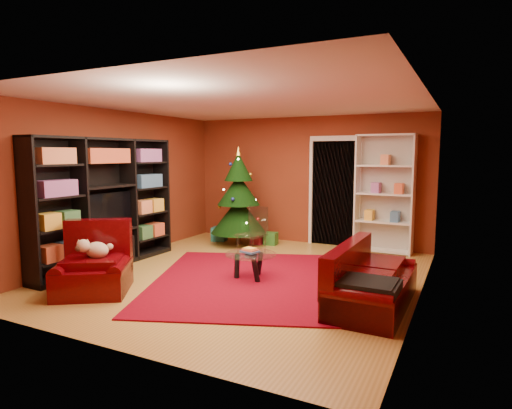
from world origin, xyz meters
The scene contains 18 objects.
floor centered at (0.00, 0.00, -0.03)m, with size 5.00×5.50×0.05m, color #A77D35.
ceiling centered at (0.00, 0.00, 2.62)m, with size 5.00×5.50×0.05m, color silver.
wall_back centered at (0.00, 2.77, 1.30)m, with size 5.00×0.05×2.60m, color maroon.
wall_left centered at (-2.52, 0.00, 1.30)m, with size 0.05×5.50×2.60m, color maroon.
wall_right centered at (2.52, 0.00, 1.30)m, with size 0.05×5.50×2.60m, color maroon.
doorway centered at (0.60, 2.73, 1.05)m, with size 1.06×0.60×2.16m, color black, non-canonical shape.
rug centered at (0.24, -0.19, 0.01)m, with size 2.82×3.29×0.02m, color maroon.
media_unit centered at (-2.27, -0.53, 1.05)m, with size 0.42×2.74×2.10m, color black, non-canonical shape.
christmas_tree centered at (-1.16, 1.93, 0.97)m, with size 1.13×1.13×2.01m, color black, non-canonical shape.
gift_box_teal centered at (-1.71, 2.08, 0.15)m, with size 0.29×0.29×0.29m, color #1B7677.
gift_box_green centered at (-0.56, 2.21, 0.12)m, with size 0.25×0.25×0.25m, color #236420.
gift_box_red centered at (-0.84, 2.16, 0.12)m, with size 0.24×0.24×0.24m, color #AC1E3B.
white_bookshelf centered at (1.60, 2.57, 1.10)m, with size 1.05×0.38×2.26m, color white, non-canonical shape.
armchair centered at (-1.42, -1.61, 0.38)m, with size 0.98×0.98×0.76m, color #370206, non-canonical shape.
dog centered at (-1.41, -1.55, 0.57)m, with size 0.40×0.30×0.25m, color beige, non-canonical shape.
sofa centered at (2.02, -0.44, 0.38)m, with size 1.77×0.79×0.76m, color #370206, non-canonical shape.
coffee_table centered at (0.17, -0.13, 0.20)m, with size 0.76×0.76×0.47m, color gray, non-canonical shape.
acrylic_chair centered at (-0.40, 1.02, 0.41)m, with size 0.42×0.46×0.83m, color #66605B, non-canonical shape.
Camera 1 is at (3.00, -5.61, 1.85)m, focal length 30.00 mm.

